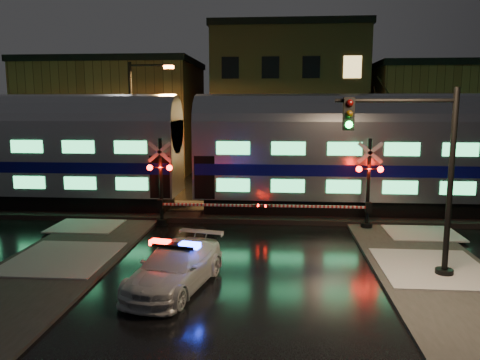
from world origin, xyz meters
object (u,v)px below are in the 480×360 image
object	(u,v)px
crossing_signal_right	(360,193)
traffic_light	(420,179)
streetlight	(136,121)
police_car	(175,267)
crossing_signal_left	(168,190)

from	to	relation	value
crossing_signal_right	traffic_light	xyz separation A→B (m)	(0.79, -5.93, 1.55)
traffic_light	streetlight	size ratio (longest dim) A/B	0.75
crossing_signal_right	traffic_light	bearing A→B (deg)	-82.45
police_car	crossing_signal_right	xyz separation A→B (m)	(6.81, 7.42, 1.05)
crossing_signal_left	traffic_light	xyz separation A→B (m)	(9.54, -5.93, 1.57)
crossing_signal_left	traffic_light	distance (m)	11.34
police_car	streetlight	world-z (taller)	streetlight
police_car	traffic_light	distance (m)	8.17
traffic_light	streetlight	distance (m)	18.18
crossing_signal_left	crossing_signal_right	bearing A→B (deg)	0.01
crossing_signal_left	traffic_light	world-z (taller)	traffic_light
police_car	streetlight	bearing A→B (deg)	123.77
traffic_light	crossing_signal_right	bearing A→B (deg)	105.98
police_car	streetlight	size ratio (longest dim) A/B	0.60
crossing_signal_left	streetlight	xyz separation A→B (m)	(-3.46, 6.69, 3.00)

